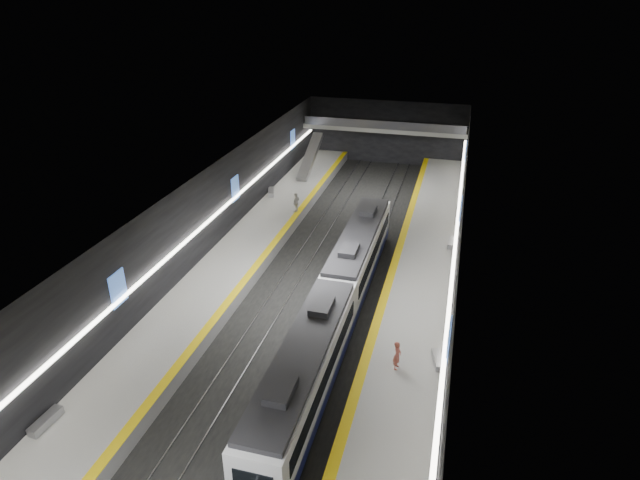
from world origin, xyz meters
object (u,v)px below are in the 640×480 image
(bench_left_far, at_px, (271,192))
(bench_left_near, at_px, (46,421))
(bench_right_near, at_px, (438,360))
(bench_right_far, at_px, (451,243))
(passenger_left_a, at_px, (296,202))
(escalator, at_px, (310,156))
(train, at_px, (336,301))
(passenger_right_a, at_px, (397,356))

(bench_left_far, bearing_deg, bench_left_near, -108.70)
(bench_left_near, distance_m, bench_right_near, 21.59)
(bench_right_far, distance_m, passenger_left_a, 15.42)
(bench_left_near, xyz_separation_m, bench_left_far, (0.00, 33.72, 0.01))
(passenger_left_a, bearing_deg, bench_right_near, 43.91)
(escalator, distance_m, passenger_left_a, 12.06)
(bench_right_near, bearing_deg, bench_right_far, 76.58)
(bench_left_near, bearing_deg, escalator, 90.88)
(bench_left_far, distance_m, bench_right_far, 20.35)
(bench_right_near, relative_size, passenger_left_a, 0.91)
(train, xyz_separation_m, passenger_left_a, (-8.00, 16.47, -0.22))
(bench_left_far, bearing_deg, passenger_left_a, -62.02)
(bench_left_near, height_order, bench_right_far, bench_left_near)
(bench_right_far, xyz_separation_m, passenger_left_a, (-15.00, 3.51, 0.74))
(train, height_order, bench_right_near, train)
(bench_left_far, bearing_deg, train, -78.04)
(passenger_right_a, bearing_deg, escalator, 30.52)
(bench_right_near, xyz_separation_m, bench_right_far, (0.00, 16.19, 0.02))
(escalator, distance_m, bench_left_far, 8.49)
(bench_right_far, bearing_deg, passenger_left_a, 168.29)
(bench_left_far, relative_size, passenger_right_a, 1.12)
(train, bearing_deg, bench_left_far, 120.66)
(train, height_order, bench_left_near, train)
(passenger_left_a, bearing_deg, train, 32.53)
(bench_left_near, bearing_deg, bench_right_near, 31.95)
(train, bearing_deg, bench_right_near, -24.79)
(bench_left_far, distance_m, passenger_left_a, 5.55)
(bench_left_near, relative_size, bench_right_far, 1.02)
(train, bearing_deg, passenger_left_a, 115.91)
(escalator, bearing_deg, bench_left_far, -103.89)
(bench_right_far, bearing_deg, bench_right_near, -88.53)
(bench_left_near, xyz_separation_m, bench_right_near, (19.00, 10.24, -0.02))
(train, distance_m, passenger_left_a, 18.31)
(passenger_right_a, bearing_deg, bench_right_far, -1.28)
(escalator, height_order, bench_left_near, escalator)
(train, relative_size, passenger_left_a, 15.38)
(escalator, distance_m, bench_right_near, 35.89)
(escalator, xyz_separation_m, passenger_right_a, (14.70, -32.68, -0.99))
(passenger_right_a, bearing_deg, bench_left_far, 40.48)
(train, relative_size, bench_right_near, 16.99)
(train, height_order, passenger_right_a, train)
(bench_left_near, relative_size, passenger_left_a, 1.00)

